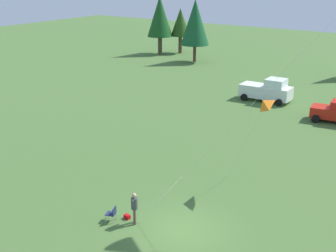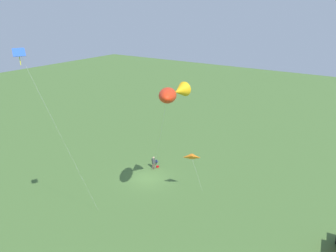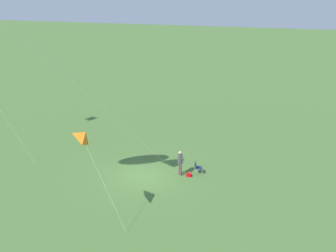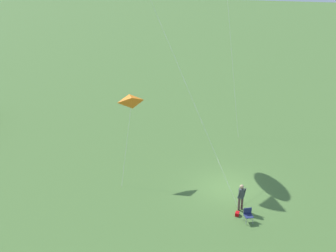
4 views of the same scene
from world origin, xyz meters
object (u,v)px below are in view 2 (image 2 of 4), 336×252
object	(u,v)px
kite_delta_orange	(192,155)
person_kite_flyer	(154,162)
folding_chair	(156,162)
backpack_on_grass	(158,167)
kite_large_fish	(171,94)
kite_diamond_blue	(28,70)

from	to	relation	value
kite_delta_orange	person_kite_flyer	bearing A→B (deg)	-114.52
folding_chair	backpack_on_grass	bearing A→B (deg)	-146.87
kite_large_fish	person_kite_flyer	bearing A→B (deg)	-135.95
person_kite_flyer	kite_diamond_blue	distance (m)	23.37
person_kite_flyer	kite_delta_orange	bearing A→B (deg)	-151.85
folding_chair	kite_large_fish	distance (m)	18.11
backpack_on_grass	kite_diamond_blue	distance (m)	24.42
backpack_on_grass	kite_diamond_blue	bearing A→B (deg)	9.56
backpack_on_grass	kite_large_fish	xyz separation A→B (m)	(9.24, 8.17, 12.88)
folding_chair	backpack_on_grass	size ratio (longest dim) A/B	2.56
folding_chair	backpack_on_grass	xyz separation A→B (m)	(0.47, 0.63, -0.38)
backpack_on_grass	kite_large_fish	world-z (taller)	kite_large_fish
kite_large_fish	kite_diamond_blue	bearing A→B (deg)	-28.89
kite_diamond_blue	kite_delta_orange	xyz separation A→B (m)	(-14.36, 4.26, -10.58)
kite_large_fish	kite_delta_orange	size ratio (longest dim) A/B	2.45
kite_large_fish	kite_diamond_blue	distance (m)	10.87
folding_chair	kite_diamond_blue	bearing A→B (deg)	170.85
person_kite_flyer	backpack_on_grass	distance (m)	1.12
kite_diamond_blue	person_kite_flyer	bearing A→B (deg)	-169.64
person_kite_flyer	backpack_on_grass	world-z (taller)	person_kite_flyer
folding_chair	kite_large_fish	size ratio (longest dim) A/B	0.06
person_kite_flyer	kite_delta_orange	distance (m)	9.27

